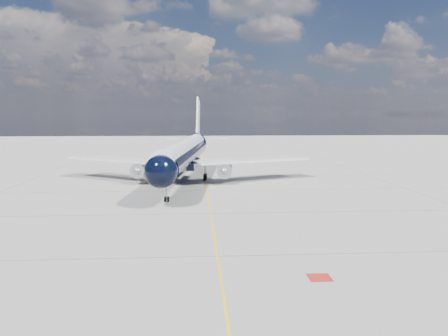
{
  "coord_description": "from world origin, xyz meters",
  "views": [
    {
      "loc": [
        -1.64,
        -38.37,
        11.16
      ],
      "look_at": [
        2.12,
        19.63,
        4.0
      ],
      "focal_mm": 35.0,
      "sensor_mm": 36.0,
      "label": 1
    }
  ],
  "objects": [
    {
      "name": "ground",
      "position": [
        0.0,
        30.0,
        0.0
      ],
      "size": [
        320.0,
        320.0,
        0.0
      ],
      "primitive_type": "plane",
      "color": "gray",
      "rests_on": "ground"
    },
    {
      "name": "red_marking",
      "position": [
        6.8,
        -10.0,
        0.0
      ],
      "size": [
        1.6,
        1.6,
        0.01
      ],
      "primitive_type": "cube",
      "color": "maroon",
      "rests_on": "ground"
    },
    {
      "name": "taxiway_centerline",
      "position": [
        0.0,
        25.0,
        0.0
      ],
      "size": [
        0.16,
        160.0,
        0.01
      ],
      "primitive_type": "cube",
      "color": "yellow",
      "rests_on": "ground"
    },
    {
      "name": "main_airliner",
      "position": [
        -3.45,
        35.66,
        4.65
      ],
      "size": [
        42.37,
        51.83,
        14.97
      ],
      "rotation": [
        0.0,
        0.0,
        -0.1
      ],
      "color": "black",
      "rests_on": "ground"
    }
  ]
}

